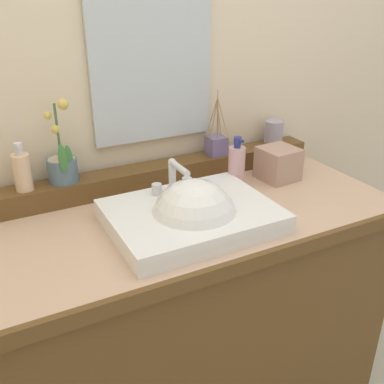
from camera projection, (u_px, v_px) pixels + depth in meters
name	position (u px, v px, depth m)	size (l,w,h in m)	color
wall_back	(139.00, 39.00, 1.58)	(3.22, 0.20, 2.78)	beige
vanity_cabinet	(194.00, 319.00, 1.63)	(1.32, 0.64, 0.90)	brown
back_ledge	(162.00, 173.00, 1.63)	(1.24, 0.10, 0.07)	brown
sink_basin	(193.00, 219.00, 1.34)	(0.49, 0.38, 0.29)	white
potted_plant	(62.00, 164.00, 1.44)	(0.10, 0.11, 0.28)	slate
soap_dispenser	(22.00, 171.00, 1.38)	(0.06, 0.06, 0.16)	beige
tumbler_cup	(274.00, 132.00, 1.81)	(0.07, 0.07, 0.09)	#9B93A5
reed_diffuser	(216.00, 145.00, 1.69)	(0.08, 0.10, 0.25)	slate
lotion_bottle	(236.00, 167.00, 1.57)	(0.06, 0.06, 0.19)	#CB9A9C
tissue_box	(278.00, 164.00, 1.65)	(0.13, 0.13, 0.12)	tan
mirror	(152.00, 54.00, 1.50)	(0.44, 0.02, 0.60)	silver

